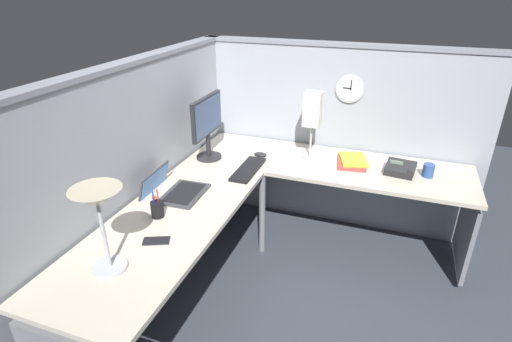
{
  "coord_description": "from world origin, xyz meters",
  "views": [
    {
      "loc": [
        -2.4,
        -0.71,
        2.03
      ],
      "look_at": [
        -0.14,
        0.1,
        0.87
      ],
      "focal_mm": 28.12,
      "sensor_mm": 36.0,
      "label": 1
    }
  ],
  "objects": [
    {
      "name": "laptop",
      "position": [
        -0.37,
        0.62,
        0.75
      ],
      "size": [
        0.36,
        0.4,
        0.22
      ],
      "color": "#38383D",
      "rests_on": "desk"
    },
    {
      "name": "computer_mouse",
      "position": [
        0.4,
        0.26,
        0.75
      ],
      "size": [
        0.06,
        0.1,
        0.03
      ],
      "primitive_type": "ellipsoid",
      "color": "#232326",
      "rests_on": "desk"
    },
    {
      "name": "keyboard",
      "position": [
        0.12,
        0.26,
        0.74
      ],
      "size": [
        0.43,
        0.14,
        0.02
      ],
      "primitive_type": "cube",
      "rotation": [
        0.0,
        0.0,
        0.01
      ],
      "color": "black",
      "rests_on": "desk"
    },
    {
      "name": "desk_lamp_paper",
      "position": [
        0.53,
        -0.12,
        1.11
      ],
      "size": [
        0.13,
        0.13,
        0.53
      ],
      "color": "#B7BABF",
      "rests_on": "desk"
    },
    {
      "name": "pen_cup",
      "position": [
        -0.66,
        0.54,
        0.78
      ],
      "size": [
        0.08,
        0.08,
        0.18
      ],
      "color": "black",
      "rests_on": "desk"
    },
    {
      "name": "monitor",
      "position": [
        0.24,
        0.64,
        1.02
      ],
      "size": [
        0.46,
        0.2,
        0.5
      ],
      "color": "#232326",
      "rests_on": "desk"
    },
    {
      "name": "coffee_mug",
      "position": [
        0.47,
        -1.0,
        0.78
      ],
      "size": [
        0.08,
        0.08,
        0.1
      ],
      "primitive_type": "cylinder",
      "color": "#2D4C8C",
      "rests_on": "desk"
    },
    {
      "name": "wall_clock",
      "position": [
        0.82,
        -0.34,
        1.23
      ],
      "size": [
        0.04,
        0.22,
        0.22
      ],
      "color": "#B7BABF"
    },
    {
      "name": "cubicle_wall_back",
      "position": [
        -0.36,
        0.87,
        0.79
      ],
      "size": [
        2.57,
        0.12,
        1.58
      ],
      "color": "#999EA8",
      "rests_on": "ground"
    },
    {
      "name": "office_phone",
      "position": [
        0.45,
        -0.81,
        0.77
      ],
      "size": [
        0.22,
        0.23,
        0.11
      ],
      "color": "#232326",
      "rests_on": "desk"
    },
    {
      "name": "book_stack",
      "position": [
        0.51,
        -0.45,
        0.75
      ],
      "size": [
        0.32,
        0.26,
        0.04
      ],
      "color": "#BF3F38",
      "rests_on": "desk"
    },
    {
      "name": "ground_plane",
      "position": [
        0.0,
        0.0,
        0.0
      ],
      "size": [
        6.8,
        6.8,
        0.0
      ],
      "primitive_type": "plane",
      "color": "#383D47"
    },
    {
      "name": "desk_lamp_dome",
      "position": [
        -1.16,
        0.5,
        1.09
      ],
      "size": [
        0.24,
        0.24,
        0.44
      ],
      "color": "#B7BABF",
      "rests_on": "desk"
    },
    {
      "name": "cell_phone",
      "position": [
        -0.89,
        0.41,
        0.73
      ],
      "size": [
        0.12,
        0.16,
        0.01
      ],
      "primitive_type": "cube",
      "rotation": [
        0.0,
        0.0,
        0.42
      ],
      "color": "black",
      "rests_on": "desk"
    },
    {
      "name": "desk",
      "position": [
        -0.15,
        -0.05,
        0.63
      ],
      "size": [
        2.35,
        2.15,
        0.73
      ],
      "color": "beige",
      "rests_on": "ground"
    },
    {
      "name": "cubicle_wall_right",
      "position": [
        0.87,
        -0.27,
        0.79
      ],
      "size": [
        0.12,
        2.37,
        1.58
      ],
      "color": "#999EA8",
      "rests_on": "ground"
    }
  ]
}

